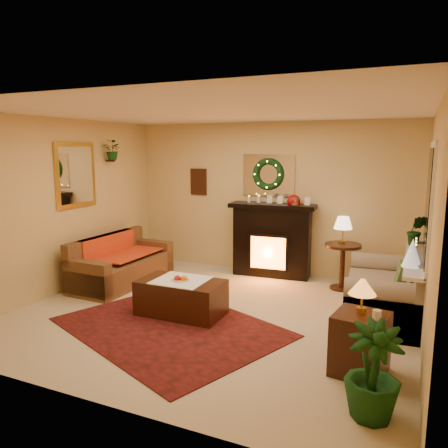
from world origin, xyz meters
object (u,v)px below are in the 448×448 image
at_px(fireplace, 272,244).
at_px(loveseat, 385,286).
at_px(sofa, 122,257).
at_px(coffee_table, 181,299).
at_px(end_table_square, 360,347).
at_px(side_table_round, 342,269).

height_order(fireplace, loveseat, fireplace).
bearing_deg(sofa, coffee_table, -26.28).
bearing_deg(end_table_square, loveseat, 86.01).
relative_size(side_table_round, end_table_square, 1.20).
distance_m(fireplace, loveseat, 2.29).
xyz_separation_m(sofa, coffee_table, (1.54, -0.81, -0.22)).
bearing_deg(sofa, side_table_round, 20.63).
height_order(side_table_round, end_table_square, side_table_round).
relative_size(sofa, end_table_square, 3.02).
distance_m(sofa, coffee_table, 1.75).
bearing_deg(end_table_square, coffee_table, 165.10).
bearing_deg(loveseat, sofa, 177.93).
relative_size(sofa, loveseat, 1.12).
xyz_separation_m(fireplace, loveseat, (1.91, -1.25, -0.13)).
xyz_separation_m(sofa, fireplace, (2.06, 1.41, 0.12)).
bearing_deg(end_table_square, sofa, 159.67).
distance_m(fireplace, coffee_table, 2.31).
relative_size(fireplace, loveseat, 0.80).
height_order(sofa, side_table_round, sofa).
distance_m(sofa, loveseat, 3.97).
relative_size(end_table_square, coffee_table, 0.54).
bearing_deg(fireplace, end_table_square, -62.28).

